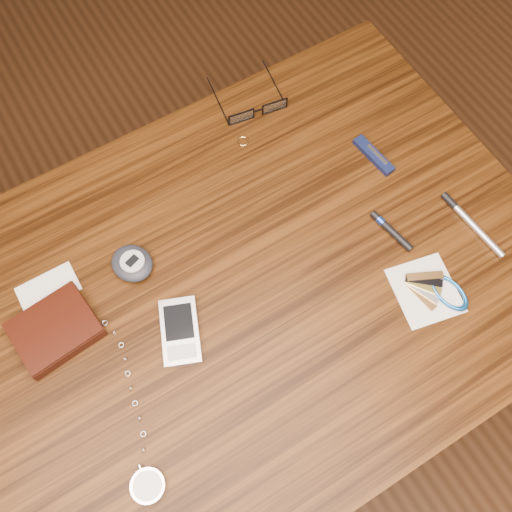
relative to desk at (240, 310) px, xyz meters
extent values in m
plane|color=#472814|center=(0.00, 0.00, -0.65)|extent=(3.80, 3.80, 0.00)
cube|color=#381D08|center=(0.00, 0.00, 0.08)|extent=(1.00, 0.70, 0.03)
cylinder|color=#4C2814|center=(0.45, -0.30, -0.29)|extent=(0.05, 0.05, 0.71)
cylinder|color=#4C2814|center=(0.45, 0.30, -0.29)|extent=(0.05, 0.05, 0.71)
cube|color=black|center=(-0.27, 0.08, 0.11)|extent=(0.13, 0.11, 0.02)
cube|color=black|center=(-0.27, 0.08, 0.13)|extent=(0.12, 0.11, 0.00)
cube|color=silver|center=(-0.25, 0.15, 0.10)|extent=(0.09, 0.05, 0.00)
cube|color=black|center=(0.17, 0.27, 0.11)|extent=(0.05, 0.01, 0.02)
cube|color=silver|center=(0.17, 0.27, 0.11)|extent=(0.04, 0.01, 0.02)
cylinder|color=black|center=(0.15, 0.33, 0.10)|extent=(0.02, 0.11, 0.00)
cube|color=black|center=(0.23, 0.26, 0.11)|extent=(0.05, 0.01, 0.02)
cube|color=silver|center=(0.23, 0.26, 0.11)|extent=(0.04, 0.01, 0.02)
cylinder|color=black|center=(0.26, 0.31, 0.10)|extent=(0.02, 0.11, 0.00)
cube|color=black|center=(0.20, 0.26, 0.12)|extent=(0.02, 0.00, 0.00)
torus|color=tan|center=(0.15, 0.23, 0.10)|extent=(0.02, 0.02, 0.00)
cylinder|color=silver|center=(-0.25, -0.18, 0.11)|extent=(0.05, 0.05, 0.01)
cylinder|color=silver|center=(-0.25, -0.18, 0.11)|extent=(0.04, 0.04, 0.00)
cylinder|color=silver|center=(-0.24, -0.16, 0.11)|extent=(0.01, 0.01, 0.01)
torus|color=silver|center=(-0.23, -0.14, 0.11)|extent=(0.01, 0.01, 0.01)
torus|color=silver|center=(-0.22, -0.12, 0.11)|extent=(0.01, 0.01, 0.00)
torus|color=silver|center=(-0.22, -0.10, 0.11)|extent=(0.01, 0.01, 0.01)
torus|color=silver|center=(-0.21, -0.07, 0.11)|extent=(0.01, 0.01, 0.00)
torus|color=silver|center=(-0.21, -0.05, 0.11)|extent=(0.01, 0.01, 0.01)
torus|color=silver|center=(-0.20, -0.03, 0.11)|extent=(0.01, 0.01, 0.00)
torus|color=silver|center=(-0.20, -0.01, 0.11)|extent=(0.01, 0.00, 0.01)
torus|color=silver|center=(-0.19, 0.01, 0.11)|extent=(0.01, 0.01, 0.00)
torus|color=silver|center=(-0.19, 0.03, 0.11)|extent=(0.01, 0.00, 0.01)
torus|color=silver|center=(-0.20, 0.06, 0.11)|extent=(0.01, 0.01, 0.00)
torus|color=silver|center=(-0.21, 0.07, 0.11)|extent=(0.01, 0.01, 0.01)
cube|color=silver|center=(-0.11, -0.02, 0.11)|extent=(0.09, 0.12, 0.01)
cube|color=black|center=(-0.10, 0.00, 0.12)|extent=(0.06, 0.07, 0.00)
cube|color=#A7ABAF|center=(-0.12, -0.05, 0.12)|extent=(0.05, 0.04, 0.00)
ellipsoid|color=black|center=(-0.12, 0.12, 0.11)|extent=(0.08, 0.08, 0.02)
cylinder|color=#97999F|center=(-0.12, 0.11, 0.13)|extent=(0.04, 0.04, 0.00)
cube|color=black|center=(-0.12, 0.11, 0.13)|extent=(0.02, 0.02, 0.00)
cube|color=silver|center=(0.25, -0.15, 0.10)|extent=(0.11, 0.12, 0.00)
torus|color=#155BAB|center=(0.27, -0.17, 0.11)|extent=(0.06, 0.06, 0.01)
cube|color=#A27439|center=(0.23, -0.16, 0.10)|extent=(0.02, 0.06, 0.00)
cube|color=silver|center=(0.24, -0.15, 0.11)|extent=(0.03, 0.06, 0.00)
cube|color=#AD9A3D|center=(0.25, -0.14, 0.11)|extent=(0.04, 0.05, 0.00)
cube|color=black|center=(0.25, -0.14, 0.11)|extent=(0.05, 0.05, 0.00)
cube|color=#A27439|center=(0.26, -0.13, 0.11)|extent=(0.06, 0.04, 0.00)
cube|color=#0C1336|center=(0.32, 0.09, 0.11)|extent=(0.03, 0.09, 0.01)
cube|color=white|center=(0.32, 0.08, 0.11)|extent=(0.01, 0.05, 0.00)
cylinder|color=silver|center=(0.38, -0.10, 0.11)|extent=(0.02, 0.14, 0.01)
cylinder|color=black|center=(0.38, -0.05, 0.11)|extent=(0.01, 0.03, 0.01)
cylinder|color=black|center=(0.26, -0.04, 0.11)|extent=(0.03, 0.09, 0.01)
cylinder|color=#1E3EAB|center=(0.26, -0.02, 0.11)|extent=(0.01, 0.01, 0.01)
camera|label=1|loc=(-0.14, -0.28, 0.93)|focal=40.00mm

